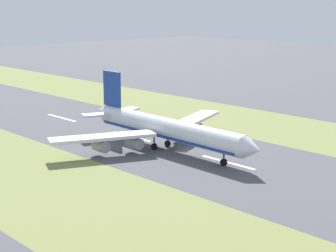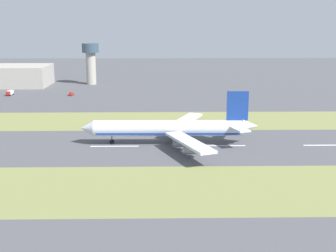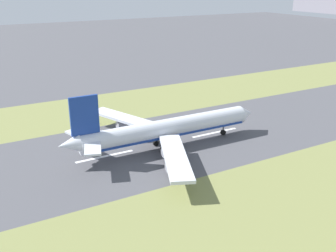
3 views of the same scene
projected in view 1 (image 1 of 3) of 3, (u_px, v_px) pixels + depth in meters
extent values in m
plane|color=#4C4C51|center=(186.00, 151.00, 158.42)|extent=(800.00, 800.00, 0.00)
cube|color=olive|center=(281.00, 128.00, 188.40)|extent=(40.00, 600.00, 0.01)
cube|color=olive|center=(47.00, 186.00, 128.45)|extent=(40.00, 600.00, 0.01)
cube|color=silver|center=(62.00, 118.00, 204.52)|extent=(1.20, 18.00, 0.01)
cube|color=silver|center=(131.00, 136.00, 175.94)|extent=(1.20, 18.00, 0.01)
cube|color=silver|center=(228.00, 162.00, 147.36)|extent=(1.20, 18.00, 0.01)
cylinder|color=silver|center=(168.00, 129.00, 158.41)|extent=(6.60, 56.06, 6.00)
cone|color=silver|center=(252.00, 149.00, 136.40)|extent=(5.93, 5.06, 5.88)
cone|color=silver|center=(103.00, 111.00, 180.60)|extent=(5.16, 6.05, 5.10)
cube|color=navy|center=(168.00, 134.00, 158.76)|extent=(6.27, 53.82, 0.70)
cube|color=silver|center=(194.00, 120.00, 175.33)|extent=(29.19, 16.16, 0.90)
cube|color=silver|center=(103.00, 137.00, 152.29)|extent=(29.08, 16.69, 0.90)
cylinder|color=#93939E|center=(181.00, 133.00, 167.94)|extent=(3.25, 4.83, 3.20)
cylinder|color=#93939E|center=(194.00, 127.00, 176.39)|extent=(3.25, 4.83, 3.20)
cylinder|color=#93939E|center=(134.00, 143.00, 156.09)|extent=(3.25, 4.83, 3.20)
cylinder|color=#93939E|center=(101.00, 146.00, 152.69)|extent=(3.25, 4.83, 3.20)
cube|color=navy|center=(112.00, 89.00, 175.35)|extent=(0.89, 8.01, 11.00)
cube|color=silver|center=(126.00, 110.00, 180.57)|extent=(10.86, 7.19, 0.60)
cube|color=silver|center=(98.00, 115.00, 173.33)|extent=(10.88, 7.36, 0.60)
cylinder|color=#59595E|center=(224.00, 156.00, 143.85)|extent=(0.50, 0.50, 3.20)
cylinder|color=black|center=(224.00, 162.00, 144.19)|extent=(0.92, 1.81, 1.80)
cylinder|color=#59595E|center=(168.00, 138.00, 163.08)|extent=(0.50, 0.50, 3.20)
cylinder|color=black|center=(168.00, 144.00, 163.42)|extent=(0.92, 1.81, 1.80)
cylinder|color=#59595E|center=(154.00, 141.00, 159.65)|extent=(0.50, 0.50, 3.20)
cylinder|color=black|center=(154.00, 147.00, 160.00)|extent=(0.92, 1.81, 1.80)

